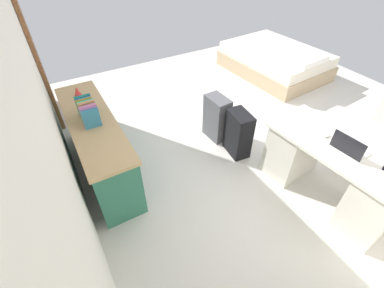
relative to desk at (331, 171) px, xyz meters
The scene contains 13 objects.
ground_plane 1.37m from the desk, ahead, with size 6.10×6.10×0.00m, color beige.
wall_back 2.92m from the desk, 61.64° to the left, with size 4.90×0.10×2.58m, color white.
door_wooden 4.04m from the desk, 36.25° to the left, with size 0.88×0.05×2.04m, color brown.
desk is the anchor object (origin of this frame).
office_chair 0.81m from the desk, 91.20° to the right, with size 0.52×0.52×0.94m.
credenza 2.63m from the desk, 51.35° to the left, with size 1.80×0.48×0.77m.
bed 3.13m from the desk, 32.69° to the right, with size 1.99×1.53×0.58m.
suitcase_black 1.15m from the desk, 21.03° to the left, with size 0.36×0.22×0.62m, color black.
suitcase_spare_grey 1.57m from the desk, 17.30° to the left, with size 0.36×0.22×0.63m, color #4C4C51.
laptop 0.40m from the desk, 160.44° to the left, with size 0.33×0.25×0.21m.
computer_mouse 0.41m from the desk, ahead, with size 0.06×0.10×0.03m, color white.
book_row 2.68m from the desk, 51.35° to the left, with size 0.36×0.17×0.24m.
figurine_small 3.08m from the desk, 42.54° to the left, with size 0.08×0.08×0.11m, color red.
Camera 1 is at (-2.30, 2.40, 2.48)m, focal length 25.17 mm.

